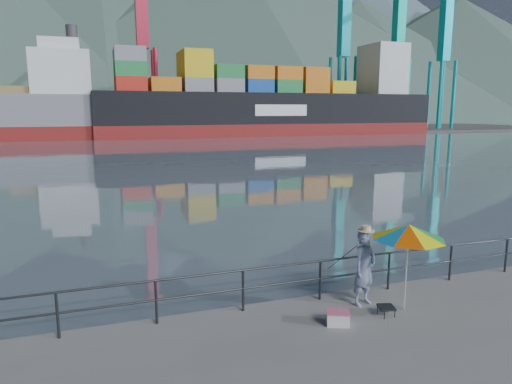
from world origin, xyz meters
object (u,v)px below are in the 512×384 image
Objects in this scene: cooler_bag at (338,319)px; container_ship at (279,103)px; beach_umbrella at (409,232)px; fisherman at (364,269)px.

container_ship is (28.44, 74.58, 5.66)m from cooler_bag.
cooler_bag is (-1.87, -0.18, -1.76)m from beach_umbrella.
container_ship is at bearing 50.36° from fisherman.
container_ship reaches higher than beach_umbrella.
beach_umbrella is 79.09m from container_ship.
container_ship reaches higher than fisherman.
container_ship is at bearing 70.35° from beach_umbrella.
container_ship is (27.33, 73.83, 4.88)m from fisherman.
container_ship is (26.57, 74.40, 3.90)m from beach_umbrella.
fisherman is 78.87m from container_ship.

